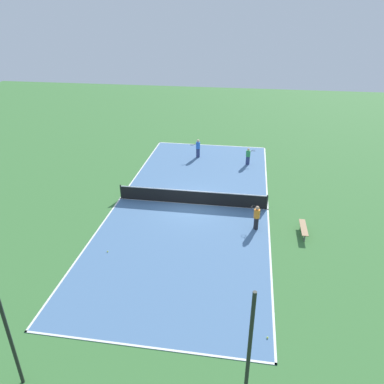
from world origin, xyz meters
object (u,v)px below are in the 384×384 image
Objects in this scene: fence_post_back_right at (7,329)px; tennis_net at (192,197)px; player_center_orange at (257,216)px; tennis_ball_right_alley at (108,252)px; player_far_green at (248,155)px; bench at (303,228)px; fence_post_back_left at (248,360)px; player_near_blue at (198,147)px; tennis_ball_midcourt at (267,338)px.

tennis_net is at bearing -105.43° from fence_post_back_right.
player_center_orange is 22.34× the size of tennis_ball_right_alley.
player_center_orange is 1.06× the size of player_far_green.
tennis_net reaches higher than bench.
fence_post_back_right is (8.10, 11.54, 1.71)m from player_center_orange.
player_near_blue is at bearing -78.28° from fence_post_back_left.
fence_post_back_left reaches higher than tennis_ball_right_alley.
tennis_net is at bearing 57.52° from player_near_blue.
player_far_green is (-4.35, 1.01, -0.11)m from player_near_blue.
player_near_blue reaches higher than player_far_green.
player_center_orange reaches higher than tennis_ball_right_alley.
tennis_ball_right_alley is at bearing 96.49° from player_center_orange.
bench is 15.89m from fence_post_back_right.
tennis_net is 5.42× the size of bench.
player_center_orange reaches higher than player_far_green.
tennis_ball_midcourt is at bearing 113.78° from tennis_net.
tennis_ball_right_alley is at bearing -71.60° from bench.
player_center_orange is 22.34× the size of tennis_ball_midcourt.
tennis_net is 146.16× the size of tennis_ball_midcourt.
tennis_ball_right_alley is (3.65, 6.14, -0.49)m from tennis_net.
player_near_blue is 23.71× the size of tennis_ball_midcourt.
bench is at bearing -110.97° from player_center_orange.
fence_post_back_right reaches higher than tennis_ball_midcourt.
player_center_orange reaches higher than tennis_net.
player_far_green is 0.28× the size of fence_post_back_left.
tennis_ball_right_alley is (2.83, 14.73, -0.89)m from player_near_blue.
tennis_ball_right_alley is (10.61, 3.53, -0.34)m from bench.
tennis_ball_midcourt is 0.01× the size of fence_post_back_left.
bench is at bearing -161.60° from tennis_ball_right_alley.
player_center_orange is at bearing 149.55° from tennis_net.
fence_post_back_left is 7.74m from fence_post_back_right.
fence_post_back_left reaches higher than bench.
fence_post_back_right reaches higher than player_far_green.
player_far_green is at bearing -117.63° from tennis_ball_right_alley.
player_far_green is at bearing -161.41° from bench.
tennis_ball_midcourt is at bearing -159.09° from fence_post_back_right.
tennis_net is 8.64m from player_near_blue.
player_center_orange reaches higher than bench.
tennis_net is at bearing -110.57° from bench.
fence_post_back_left is at bearing 159.84° from player_center_orange.
tennis_net is at bearing -74.57° from fence_post_back_left.
fence_post_back_left is (-3.87, 14.03, 2.04)m from tennis_net.
player_near_blue is (7.78, -11.20, 0.55)m from bench.
player_far_green is 0.28× the size of fence_post_back_right.
player_center_orange is at bearing -125.06° from fence_post_back_right.
player_center_orange is 11.67m from fence_post_back_left.
fence_post_back_right reaches higher than player_near_blue.
fence_post_back_right is at bearing 74.57° from tennis_net.
player_center_orange is at bearing -92.59° from bench.
tennis_net is 14.70m from fence_post_back_left.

